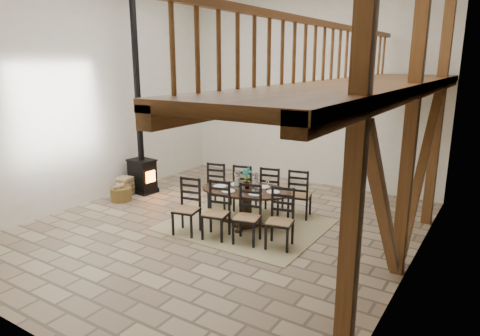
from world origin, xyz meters
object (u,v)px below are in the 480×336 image
Objects in this scene: dining_table at (246,207)px; wood_stove at (141,148)px; log_basket at (121,194)px; log_stack at (126,186)px.

dining_table is 3.47m from wood_stove.
dining_table is at bearing -3.54° from wood_stove.
log_basket is (0.06, -0.78, -0.96)m from wood_stove.
wood_stove reaches higher than log_basket.
log_stack is at bearing -111.28° from wood_stove.
log_basket is 1.06× the size of log_stack.
wood_stove is at bearing 63.71° from log_stack.
log_basket is at bearing 172.30° from dining_table.
dining_table is 3.31m from log_basket.
wood_stove reaches higher than dining_table.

